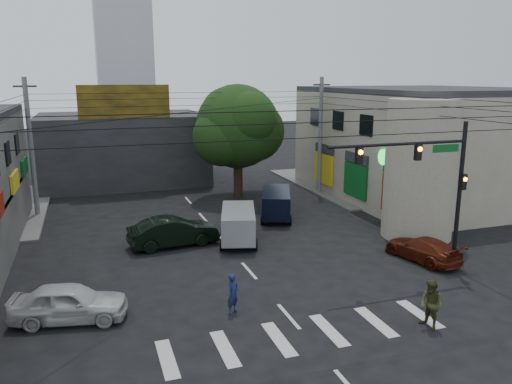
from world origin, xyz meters
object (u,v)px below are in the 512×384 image
silver_minivan (238,226)px  utility_pole_far_right (320,136)px  utility_pole_far_left (31,148)px  dark_sedan (173,232)px  navy_van (276,204)px  traffic_officer (233,294)px  pedestrian_olive (431,304)px  maroon_sedan (423,249)px  street_tree (238,127)px  traffic_gantry (432,174)px  white_compact (69,303)px

silver_minivan → utility_pole_far_right: bearing=-28.7°
utility_pole_far_left → dark_sedan: size_ratio=1.81×
navy_van → traffic_officer: size_ratio=3.01×
navy_van → pedestrian_olive: pedestrian_olive is taller
utility_pole_far_left → maroon_sedan: (19.35, -15.49, -3.99)m
street_tree → utility_pole_far_left: size_ratio=0.95×
traffic_gantry → maroon_sedan: 4.60m
utility_pole_far_left → utility_pole_far_right: 21.00m
white_compact → utility_pole_far_left: bearing=20.2°
dark_sedan → white_compact: bearing=138.7°
utility_pole_far_right → navy_van: utility_pole_far_right is taller
navy_van → pedestrian_olive: 15.86m
utility_pole_far_right → pedestrian_olive: (-5.86, -21.55, -3.65)m
traffic_officer → utility_pole_far_right: bearing=17.3°
traffic_gantry → maroon_sedan: size_ratio=1.61×
maroon_sedan → pedestrian_olive: pedestrian_olive is taller
dark_sedan → navy_van: 8.20m
white_compact → silver_minivan: 11.32m
dark_sedan → pedestrian_olive: (7.46, -12.42, 0.14)m
street_tree → traffic_gantry: size_ratio=1.21×
traffic_gantry → pedestrian_olive: (-3.18, -4.54, -3.88)m
utility_pole_far_right → white_compact: size_ratio=1.99×
silver_minivan → navy_van: bearing=-27.8°
white_compact → maroon_sedan: size_ratio=1.04×
maroon_sedan → pedestrian_olive: 7.39m
utility_pole_far_right → traffic_officer: bearing=-124.7°
navy_van → traffic_gantry: bearing=-142.8°
traffic_gantry → utility_pole_far_right: (2.68, 17.00, -0.23)m
maroon_sedan → utility_pole_far_right: bearing=-107.8°
silver_minivan → traffic_officer: size_ratio=2.87×
street_tree → utility_pole_far_left: utility_pole_far_left is taller
navy_van → pedestrian_olive: size_ratio=2.60×
navy_van → pedestrian_olive: (0.02, -15.86, 0.03)m
utility_pole_far_right → silver_minivan: bearing=-135.3°
maroon_sedan → navy_van: 10.68m
utility_pole_far_left → silver_minivan: 15.26m
utility_pole_far_left → dark_sedan: bearing=-49.9°
dark_sedan → navy_van: size_ratio=1.03×
silver_minivan → navy_van: 5.45m
traffic_gantry → navy_van: (-3.21, 11.31, -3.91)m
dark_sedan → utility_pole_far_right: bearing=-61.6°
dark_sedan → maroon_sedan: bearing=-124.6°
traffic_gantry → traffic_officer: (-9.79, -1.00, -4.01)m
street_tree → utility_pole_far_right: 6.63m
utility_pole_far_left → navy_van: bearing=-20.6°
utility_pole_far_left → navy_van: 16.57m
white_compact → maroon_sedan: (16.95, 1.09, -0.13)m
maroon_sedan → traffic_officer: (-10.82, -2.51, 0.21)m
utility_pole_far_left → traffic_officer: 20.27m
navy_van → traffic_officer: (-6.59, -12.31, -0.10)m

